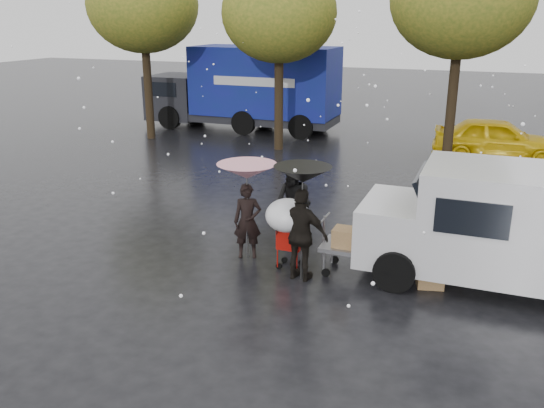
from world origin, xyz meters
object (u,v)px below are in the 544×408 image
at_px(shopping_cart, 288,219).
at_px(white_van, 509,226).
at_px(person_pink, 248,221).
at_px(blue_truck, 247,88).
at_px(yellow_taxi, 497,139).
at_px(vendor_cart, 366,240).
at_px(person_black, 302,235).

distance_m(shopping_cart, white_van, 3.98).
xyz_separation_m(shopping_cart, white_van, (3.89, 0.85, 0.10)).
relative_size(person_pink, shopping_cart, 1.06).
xyz_separation_m(person_pink, blue_truck, (-5.56, 12.70, 0.98)).
relative_size(blue_truck, yellow_taxi, 1.97).
bearing_deg(vendor_cart, shopping_cart, -167.63).
height_order(vendor_cart, yellow_taxi, yellow_taxi).
bearing_deg(person_black, white_van, -156.61).
height_order(blue_truck, yellow_taxi, blue_truck).
xyz_separation_m(white_van, blue_truck, (-10.44, 12.19, 0.60)).
xyz_separation_m(person_pink, person_black, (1.35, -0.60, 0.11)).
height_order(shopping_cart, blue_truck, blue_truck).
bearing_deg(shopping_cart, person_pink, 160.92).
height_order(vendor_cart, white_van, white_van).
bearing_deg(white_van, person_black, -162.55).
relative_size(shopping_cart, white_van, 0.30).
relative_size(shopping_cart, blue_truck, 0.18).
bearing_deg(person_pink, white_van, -15.04).
xyz_separation_m(person_pink, yellow_taxi, (4.58, 10.76, -0.06)).
xyz_separation_m(person_pink, white_van, (4.88, 0.51, 0.39)).
distance_m(shopping_cart, blue_truck, 14.61).
bearing_deg(white_van, person_pink, -174.08).
relative_size(person_pink, blue_truck, 0.19).
bearing_deg(shopping_cart, person_black, -35.83).
bearing_deg(blue_truck, yellow_taxi, -10.84).
height_order(person_black, white_van, white_van).
bearing_deg(person_pink, vendor_cart, -21.53).
distance_m(person_pink, person_black, 1.48).
xyz_separation_m(shopping_cart, yellow_taxi, (3.59, 11.10, -0.35)).
xyz_separation_m(white_van, yellow_taxi, (-0.30, 10.25, -0.44)).
relative_size(vendor_cart, white_van, 0.31).
height_order(person_pink, blue_truck, blue_truck).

